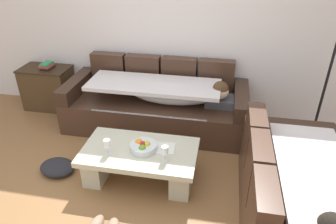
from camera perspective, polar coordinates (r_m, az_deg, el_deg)
The scene contains 13 objects.
ground_plane at distance 3.17m, azimuth -9.78°, elevation -17.58°, with size 14.00×14.00×0.00m, color olive.
back_wall at distance 4.35m, azimuth -1.54°, elevation 16.76°, with size 9.00×0.10×2.70m, color white.
couch_along_wall at distance 4.20m, azimuth -1.72°, elevation 1.41°, with size 2.41×0.92×0.88m.
couch_near_window at distance 2.97m, azimuth 22.53°, elevation -14.93°, with size 0.92×1.84×0.88m.
coffee_table at distance 3.34m, azimuth -5.19°, elevation -8.88°, with size 1.20×0.68×0.38m.
fruit_bowl at distance 3.22m, azimuth -4.55°, elevation -6.36°, with size 0.28×0.28×0.10m.
wine_glass_near_left at distance 3.18m, azimuth -11.18°, elevation -5.83°, with size 0.07×0.07×0.17m.
wine_glass_near_right at distance 3.03m, azimuth -0.58°, elevation -7.18°, with size 0.07×0.07×0.17m.
open_magazine at distance 3.25m, azimuth -1.22°, elevation -6.65°, with size 0.28×0.21×0.01m, color white.
side_cabinet at distance 5.03m, azimuth -21.19°, elevation 4.17°, with size 0.72×0.44×0.64m.
book_stack_on_cabinet at distance 4.87m, azimuth -21.43°, elevation 7.97°, with size 0.17×0.21×0.09m.
floor_lamp at distance 4.00m, azimuth 27.60°, elevation 8.87°, with size 0.33×0.31×1.95m.
crumpled_garment at distance 3.73m, azimuth -19.71°, elevation -9.54°, with size 0.40×0.32×0.12m, color #232328.
Camera 1 is at (0.90, -1.99, 2.30)m, focal length 33.06 mm.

